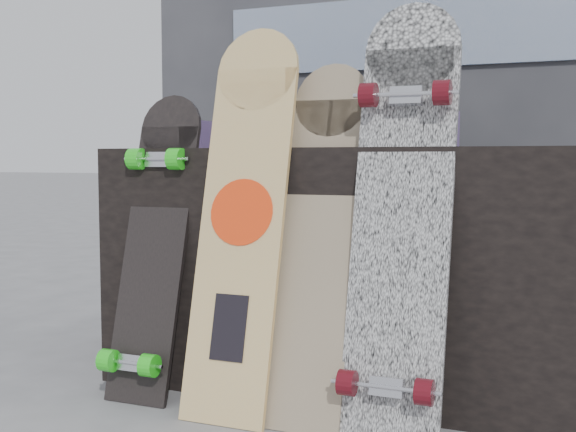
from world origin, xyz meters
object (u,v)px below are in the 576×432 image
at_px(longboard_geisha, 243,207).
at_px(skateboard_dark, 154,240).
at_px(vendor_table, 351,267).
at_px(longboard_celtic, 319,228).
at_px(longboard_cascadia, 402,205).

distance_m(longboard_geisha, skateboard_dark, 0.35).
distance_m(vendor_table, longboard_celtic, 0.36).
xyz_separation_m(vendor_table, longboard_cascadia, (0.25, -0.33, 0.24)).
relative_size(vendor_table, longboard_geisha, 1.36).
bearing_deg(vendor_table, longboard_geisha, -122.34).
xyz_separation_m(vendor_table, skateboard_dark, (-0.56, -0.33, 0.11)).
height_order(longboard_celtic, skateboard_dark, longboard_celtic).
bearing_deg(longboard_celtic, longboard_geisha, -170.50).
bearing_deg(longboard_celtic, skateboard_dark, -178.74).
bearing_deg(longboard_cascadia, vendor_table, 127.03).
xyz_separation_m(longboard_celtic, skateboard_dark, (-0.56, -0.01, -0.06)).
distance_m(vendor_table, longboard_cascadia, 0.48).
relative_size(longboard_geisha, skateboard_dark, 1.20).
bearing_deg(longboard_geisha, longboard_cascadia, 2.88).
bearing_deg(vendor_table, skateboard_dark, -149.31).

